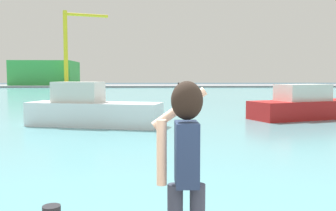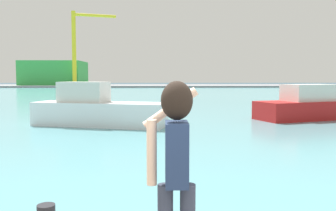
{
  "view_description": "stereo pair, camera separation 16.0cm",
  "coord_description": "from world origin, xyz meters",
  "px_view_note": "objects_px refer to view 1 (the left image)",
  "views": [
    {
      "loc": [
        -0.72,
        -2.43,
        2.44
      ],
      "look_at": [
        -0.38,
        4.48,
        1.9
      ],
      "focal_mm": 38.57,
      "sensor_mm": 36.0,
      "label": 1
    },
    {
      "loc": [
        -0.56,
        -2.44,
        2.44
      ],
      "look_at": [
        -0.38,
        4.48,
        1.9
      ],
      "focal_mm": 38.57,
      "sensor_mm": 36.0,
      "label": 2
    }
  ],
  "objects_px": {
    "boat_moored": "(91,110)",
    "boat_moored_2": "(314,106)",
    "port_crane": "(70,41)",
    "warehouse_left": "(46,73)",
    "person_photographer": "(185,157)"
  },
  "relations": [
    {
      "from": "boat_moored_2",
      "to": "warehouse_left",
      "type": "xyz_separation_m",
      "value": [
        -36.93,
        75.23,
        2.79
      ]
    },
    {
      "from": "boat_moored",
      "to": "boat_moored_2",
      "type": "xyz_separation_m",
      "value": [
        12.65,
        2.83,
        -0.07
      ]
    },
    {
      "from": "person_photographer",
      "to": "boat_moored",
      "type": "height_order",
      "value": "person_photographer"
    },
    {
      "from": "boat_moored",
      "to": "boat_moored_2",
      "type": "distance_m",
      "value": 12.97
    },
    {
      "from": "warehouse_left",
      "to": "person_photographer",
      "type": "bearing_deg",
      "value": -73.52
    },
    {
      "from": "person_photographer",
      "to": "port_crane",
      "type": "distance_m",
      "value": 87.82
    },
    {
      "from": "port_crane",
      "to": "person_photographer",
      "type": "bearing_deg",
      "value": -77.21
    },
    {
      "from": "boat_moored",
      "to": "port_crane",
      "type": "xyz_separation_m",
      "value": [
        -16.09,
        70.21,
        10.3
      ]
    },
    {
      "from": "person_photographer",
      "to": "warehouse_left",
      "type": "height_order",
      "value": "warehouse_left"
    },
    {
      "from": "boat_moored_2",
      "to": "port_crane",
      "type": "relative_size",
      "value": 0.49
    },
    {
      "from": "boat_moored",
      "to": "port_crane",
      "type": "height_order",
      "value": "port_crane"
    },
    {
      "from": "boat_moored_2",
      "to": "warehouse_left",
      "type": "relative_size",
      "value": 0.57
    },
    {
      "from": "person_photographer",
      "to": "port_crane",
      "type": "bearing_deg",
      "value": 13.52
    },
    {
      "from": "boat_moored",
      "to": "port_crane",
      "type": "relative_size",
      "value": 0.39
    },
    {
      "from": "port_crane",
      "to": "boat_moored_2",
      "type": "bearing_deg",
      "value": -66.9
    }
  ]
}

